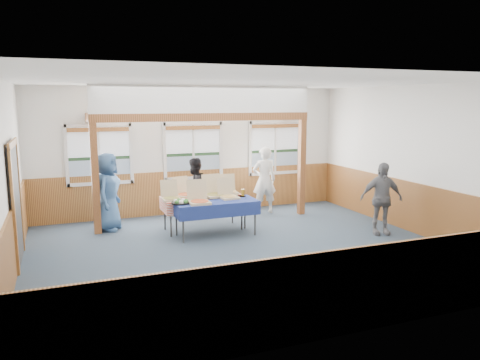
% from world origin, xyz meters
% --- Properties ---
extents(floor, '(8.00, 8.00, 0.00)m').
position_xyz_m(floor, '(0.00, 0.00, 0.00)').
color(floor, '#24303B').
rests_on(floor, ground).
extents(ceiling, '(8.00, 8.00, 0.00)m').
position_xyz_m(ceiling, '(0.00, 0.00, 3.20)').
color(ceiling, white).
rests_on(ceiling, wall_back).
extents(wall_back, '(8.00, 0.00, 8.00)m').
position_xyz_m(wall_back, '(0.00, 3.50, 1.60)').
color(wall_back, silver).
rests_on(wall_back, floor).
extents(wall_front, '(8.00, 0.00, 8.00)m').
position_xyz_m(wall_front, '(0.00, -3.50, 1.60)').
color(wall_front, silver).
rests_on(wall_front, floor).
extents(wall_left, '(0.00, 8.00, 8.00)m').
position_xyz_m(wall_left, '(-4.00, 0.00, 1.60)').
color(wall_left, silver).
rests_on(wall_left, floor).
extents(wall_right, '(0.00, 8.00, 8.00)m').
position_xyz_m(wall_right, '(4.00, 0.00, 1.60)').
color(wall_right, silver).
rests_on(wall_right, floor).
extents(wainscot_back, '(7.98, 0.05, 1.10)m').
position_xyz_m(wainscot_back, '(0.00, 3.48, 0.55)').
color(wainscot_back, brown).
rests_on(wainscot_back, floor).
extents(wainscot_front, '(7.98, 0.05, 1.10)m').
position_xyz_m(wainscot_front, '(0.00, -3.48, 0.55)').
color(wainscot_front, brown).
rests_on(wainscot_front, floor).
extents(wainscot_left, '(0.05, 6.98, 1.10)m').
position_xyz_m(wainscot_left, '(-3.98, 0.00, 0.55)').
color(wainscot_left, brown).
rests_on(wainscot_left, floor).
extents(wainscot_right, '(0.05, 6.98, 1.10)m').
position_xyz_m(wainscot_right, '(3.98, 0.00, 0.55)').
color(wainscot_right, brown).
rests_on(wainscot_right, floor).
extents(cased_opening, '(0.06, 1.30, 2.10)m').
position_xyz_m(cased_opening, '(-3.96, 0.90, 1.05)').
color(cased_opening, '#2E2E2E').
rests_on(cased_opening, wall_left).
extents(window_left, '(1.56, 0.10, 1.46)m').
position_xyz_m(window_left, '(-2.30, 3.46, 1.68)').
color(window_left, silver).
rests_on(window_left, wall_back).
extents(window_mid, '(1.56, 0.10, 1.46)m').
position_xyz_m(window_mid, '(0.00, 3.46, 1.68)').
color(window_mid, silver).
rests_on(window_mid, wall_back).
extents(window_right, '(1.56, 0.10, 1.46)m').
position_xyz_m(window_right, '(2.30, 3.46, 1.68)').
color(window_right, silver).
rests_on(window_right, wall_back).
extents(post_left, '(0.15, 0.15, 2.40)m').
position_xyz_m(post_left, '(-2.50, 2.30, 1.20)').
color(post_left, brown).
rests_on(post_left, floor).
extents(post_right, '(0.15, 0.15, 2.40)m').
position_xyz_m(post_right, '(2.50, 2.30, 1.20)').
color(post_right, brown).
rests_on(post_right, floor).
extents(cross_beam, '(5.15, 0.18, 0.18)m').
position_xyz_m(cross_beam, '(0.00, 2.30, 2.49)').
color(cross_beam, brown).
rests_on(cross_beam, post_left).
extents(table_left, '(1.92, 1.50, 0.76)m').
position_xyz_m(table_left, '(-0.15, 1.22, 0.70)').
color(table_left, '#2E2E2E').
rests_on(table_left, floor).
extents(table_right, '(1.93, 1.26, 0.76)m').
position_xyz_m(table_right, '(-0.27, 1.75, 0.70)').
color(table_right, '#2E2E2E').
rests_on(table_right, floor).
extents(pizza_box_a, '(0.46, 0.54, 0.46)m').
position_xyz_m(pizza_box_a, '(-0.55, 1.11, 0.83)').
color(pizza_box_a, tan).
rests_on(pizza_box_a, table_left).
extents(pizza_box_b, '(0.41, 0.49, 0.41)m').
position_xyz_m(pizza_box_b, '(0.20, 1.38, 0.82)').
color(pizza_box_b, tan).
rests_on(pizza_box_b, table_left).
extents(pizza_box_c, '(0.38, 0.46, 0.41)m').
position_xyz_m(pizza_box_c, '(-1.01, 1.66, 0.82)').
color(pizza_box_c, tan).
rests_on(pizza_box_c, table_right).
extents(pizza_box_d, '(0.49, 0.55, 0.42)m').
position_xyz_m(pizza_box_d, '(-0.63, 1.95, 0.82)').
color(pizza_box_d, tan).
rests_on(pizza_box_d, table_right).
extents(pizza_box_e, '(0.46, 0.55, 0.47)m').
position_xyz_m(pizza_box_e, '(-0.02, 1.68, 0.83)').
color(pizza_box_e, tan).
rests_on(pizza_box_e, table_right).
extents(pizza_box_f, '(0.44, 0.51, 0.42)m').
position_xyz_m(pizza_box_f, '(0.39, 1.90, 0.82)').
color(pizza_box_f, tan).
rests_on(pizza_box_f, table_right).
extents(veggie_tray, '(0.40, 0.40, 0.09)m').
position_xyz_m(veggie_tray, '(-0.90, 1.22, 0.79)').
color(veggie_tray, black).
rests_on(veggie_tray, table_left).
extents(drink_glass, '(0.07, 0.07, 0.15)m').
position_xyz_m(drink_glass, '(0.58, 1.50, 0.83)').
color(drink_glass, '#8B6317').
rests_on(drink_glass, table_right).
extents(woman_white, '(0.67, 0.48, 1.71)m').
position_xyz_m(woman_white, '(1.67, 2.76, 0.86)').
color(woman_white, silver).
rests_on(woman_white, floor).
extents(woman_black, '(0.92, 0.88, 1.49)m').
position_xyz_m(woman_black, '(-0.17, 2.81, 0.75)').
color(woman_black, black).
rests_on(woman_black, floor).
extents(man_blue, '(0.85, 1.00, 1.73)m').
position_xyz_m(man_blue, '(-2.23, 2.49, 0.87)').
color(man_blue, '#335580').
rests_on(man_blue, floor).
extents(person_grey, '(0.99, 0.62, 1.56)m').
position_xyz_m(person_grey, '(3.20, 0.04, 0.78)').
color(person_grey, slate).
rests_on(person_grey, floor).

